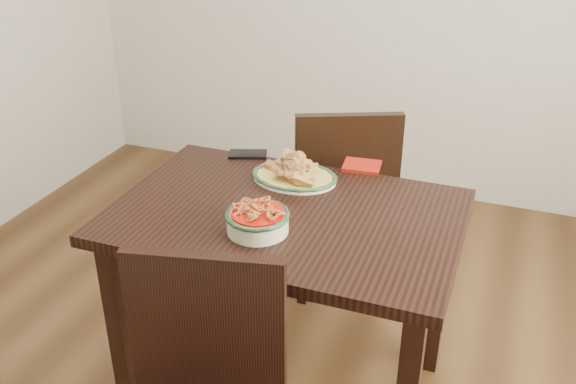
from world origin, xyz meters
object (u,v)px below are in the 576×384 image
(chair_far, at_px, (342,192))
(smartphone, at_px, (248,154))
(noodle_bowl, at_px, (258,218))
(dining_table, at_px, (286,240))
(fish_plate, at_px, (294,168))

(chair_far, relative_size, smartphone, 6.18)
(noodle_bowl, bearing_deg, smartphone, 116.89)
(smartphone, bearing_deg, dining_table, -70.25)
(fish_plate, xyz_separation_m, smartphone, (-0.24, 0.13, -0.04))
(dining_table, distance_m, noodle_bowl, 0.21)
(chair_far, bearing_deg, dining_table, 65.89)
(fish_plate, xyz_separation_m, noodle_bowl, (0.02, -0.37, -0.00))
(dining_table, xyz_separation_m, chair_far, (0.01, 0.66, -0.14))
(fish_plate, distance_m, smartphone, 0.28)
(chair_far, xyz_separation_m, smartphone, (-0.30, -0.30, 0.26))
(fish_plate, height_order, noodle_bowl, fish_plate)
(chair_far, relative_size, noodle_bowl, 4.50)
(chair_far, height_order, noodle_bowl, chair_far)
(noodle_bowl, relative_size, smartphone, 1.37)
(dining_table, bearing_deg, smartphone, 129.11)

